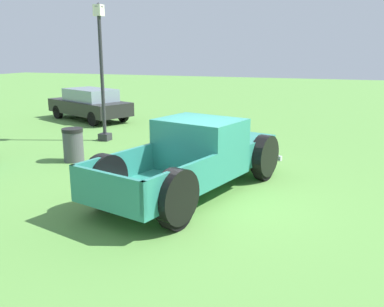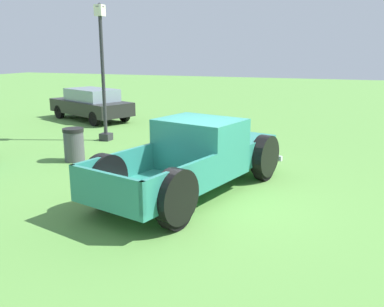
{
  "view_description": "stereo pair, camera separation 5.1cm",
  "coord_description": "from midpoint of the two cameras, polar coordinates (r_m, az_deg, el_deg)",
  "views": [
    {
      "loc": [
        -8.3,
        -2.68,
        3.09
      ],
      "look_at": [
        -0.01,
        0.33,
        0.9
      ],
      "focal_mm": 39.08,
      "sensor_mm": 36.0,
      "label": 1
    },
    {
      "loc": [
        -8.28,
        -2.72,
        3.09
      ],
      "look_at": [
        -0.01,
        0.33,
        0.9
      ],
      "focal_mm": 39.08,
      "sensor_mm": 36.0,
      "label": 2
    }
  ],
  "objects": [
    {
      "name": "pickup_truck_foreground",
      "position": [
        9.43,
        1.18,
        -0.3
      ],
      "size": [
        5.59,
        3.22,
        1.62
      ],
      "color": "#2D8475",
      "rests_on": "ground_plane"
    },
    {
      "name": "trash_can",
      "position": [
        12.31,
        -16.02,
        1.16
      ],
      "size": [
        0.59,
        0.59,
        0.95
      ],
      "color": "#4C4C51",
      "rests_on": "ground_plane"
    },
    {
      "name": "sedan_distant_b",
      "position": [
        19.43,
        -13.86,
        6.61
      ],
      "size": [
        3.28,
        4.57,
        1.41
      ],
      "color": "black",
      "rests_on": "ground_plane"
    },
    {
      "name": "lamp_post_near",
      "position": [
        14.71,
        -12.32,
        10.98
      ],
      "size": [
        0.36,
        0.36,
        4.6
      ],
      "color": "#2D2D33",
      "rests_on": "ground_plane"
    },
    {
      "name": "ground_plane",
      "position": [
        9.25,
        1.81,
        -5.58
      ],
      "size": [
        80.0,
        80.0,
        0.0
      ],
      "primitive_type": "plane",
      "color": "#5B9342"
    }
  ]
}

